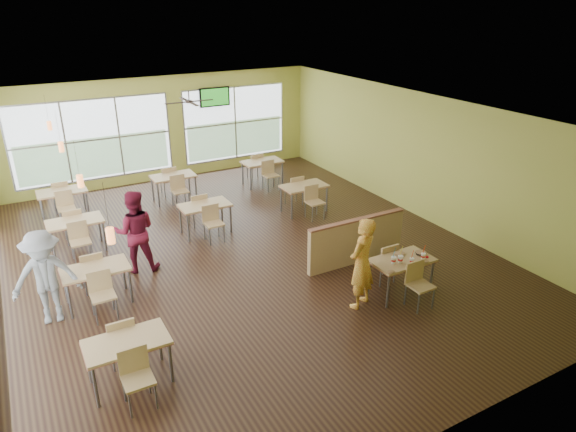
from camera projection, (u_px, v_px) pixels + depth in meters
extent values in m
plane|color=black|center=(243.00, 254.00, 11.61)|extent=(12.00, 12.00, 0.00)
plane|color=white|center=(237.00, 113.00, 10.35)|extent=(12.00, 12.00, 0.00)
cube|color=#AFAA47|center=(160.00, 129.00, 15.80)|extent=(10.00, 0.04, 3.20)
cube|color=#AFAA47|center=(445.00, 338.00, 6.16)|extent=(10.00, 0.04, 3.20)
cube|color=#AFAA47|center=(418.00, 155.00, 13.21)|extent=(0.04, 12.00, 3.20)
cube|color=white|center=(93.00, 140.00, 14.92)|extent=(4.50, 0.02, 2.35)
cube|color=white|center=(235.00, 123.00, 16.93)|extent=(3.50, 0.02, 2.35)
cube|color=#B7BABC|center=(172.00, 167.00, 16.38)|extent=(8.00, 0.04, 0.05)
cube|color=tan|center=(402.00, 260.00, 9.81)|extent=(1.20, 0.70, 0.04)
cube|color=brown|center=(402.00, 261.00, 9.82)|extent=(1.22, 0.71, 0.01)
cylinder|color=slate|center=(388.00, 291.00, 9.48)|extent=(0.05, 0.05, 0.71)
cylinder|color=slate|center=(432.00, 277.00, 9.96)|extent=(0.05, 0.05, 0.71)
cylinder|color=slate|center=(369.00, 277.00, 9.95)|extent=(0.05, 0.05, 0.71)
cylinder|color=slate|center=(411.00, 264.00, 10.43)|extent=(0.05, 0.05, 0.71)
cube|color=tan|center=(383.00, 261.00, 10.36)|extent=(0.42, 0.42, 0.04)
cube|color=tan|center=(378.00, 248.00, 10.43)|extent=(0.42, 0.04, 0.40)
cube|color=tan|center=(420.00, 286.00, 9.48)|extent=(0.42, 0.42, 0.04)
cube|color=tan|center=(429.00, 280.00, 9.24)|extent=(0.42, 0.04, 0.40)
cube|color=tan|center=(356.00, 242.00, 11.06)|extent=(2.40, 0.12, 1.00)
cube|color=brown|center=(358.00, 220.00, 10.86)|extent=(2.40, 0.14, 0.04)
cube|color=tan|center=(127.00, 342.00, 7.48)|extent=(1.20, 0.70, 0.04)
cube|color=brown|center=(127.00, 343.00, 7.49)|extent=(1.22, 0.71, 0.01)
cylinder|color=slate|center=(95.00, 387.00, 7.16)|extent=(0.05, 0.05, 0.71)
cylinder|color=slate|center=(171.00, 362.00, 7.64)|extent=(0.05, 0.05, 0.71)
cylinder|color=slate|center=(88.00, 363.00, 7.62)|extent=(0.05, 0.05, 0.71)
cylinder|color=slate|center=(160.00, 341.00, 8.11)|extent=(0.05, 0.05, 0.71)
cube|color=tan|center=(121.00, 338.00, 8.03)|extent=(0.42, 0.42, 0.04)
cube|color=tan|center=(116.00, 320.00, 8.10)|extent=(0.42, 0.04, 0.40)
cube|color=tan|center=(138.00, 380.00, 7.15)|extent=(0.42, 0.42, 0.04)
cube|color=tan|center=(140.00, 375.00, 6.91)|extent=(0.42, 0.04, 0.40)
cube|color=tan|center=(95.00, 269.00, 9.49)|extent=(1.20, 0.70, 0.04)
cube|color=brown|center=(95.00, 270.00, 9.50)|extent=(1.22, 0.71, 0.01)
cylinder|color=slate|center=(70.00, 301.00, 9.16)|extent=(0.05, 0.05, 0.71)
cylinder|color=slate|center=(131.00, 286.00, 9.65)|extent=(0.05, 0.05, 0.71)
cylinder|color=slate|center=(65.00, 287.00, 9.63)|extent=(0.05, 0.05, 0.71)
cylinder|color=slate|center=(124.00, 273.00, 10.11)|extent=(0.05, 0.05, 0.71)
cube|color=tan|center=(92.00, 269.00, 10.04)|extent=(0.42, 0.42, 0.04)
cube|color=tan|center=(89.00, 256.00, 10.11)|extent=(0.42, 0.04, 0.40)
cube|color=tan|center=(103.00, 296.00, 9.16)|extent=(0.42, 0.42, 0.04)
cube|color=tan|center=(103.00, 290.00, 8.92)|extent=(0.42, 0.04, 0.40)
cube|color=tan|center=(75.00, 221.00, 11.50)|extent=(1.20, 0.70, 0.04)
cube|color=brown|center=(75.00, 222.00, 11.51)|extent=(1.22, 0.71, 0.01)
cylinder|color=slate|center=(53.00, 247.00, 11.17)|extent=(0.05, 0.05, 0.71)
cylinder|color=slate|center=(104.00, 236.00, 11.65)|extent=(0.05, 0.05, 0.71)
cylinder|color=slate|center=(50.00, 237.00, 11.64)|extent=(0.05, 0.05, 0.71)
cylinder|color=slate|center=(100.00, 227.00, 12.12)|extent=(0.05, 0.05, 0.71)
cube|color=tan|center=(73.00, 224.00, 12.05)|extent=(0.42, 0.42, 0.04)
cube|color=tan|center=(70.00, 213.00, 12.12)|extent=(0.42, 0.04, 0.40)
cube|color=tan|center=(81.00, 242.00, 11.17)|extent=(0.42, 0.42, 0.04)
cube|color=tan|center=(80.00, 236.00, 10.93)|extent=(0.42, 0.04, 0.40)
cube|color=tan|center=(62.00, 191.00, 13.26)|extent=(1.20, 0.70, 0.04)
cube|color=brown|center=(62.00, 192.00, 13.27)|extent=(1.22, 0.71, 0.01)
cylinder|color=slate|center=(43.00, 212.00, 12.94)|extent=(0.05, 0.05, 0.71)
cylinder|color=slate|center=(88.00, 205.00, 13.42)|extent=(0.05, 0.05, 0.71)
cylinder|color=slate|center=(41.00, 205.00, 13.40)|extent=(0.05, 0.05, 0.71)
cylinder|color=slate|center=(84.00, 198.00, 13.89)|extent=(0.05, 0.05, 0.71)
cube|color=tan|center=(61.00, 195.00, 13.82)|extent=(0.42, 0.42, 0.04)
cube|color=tan|center=(58.00, 185.00, 13.88)|extent=(0.42, 0.04, 0.40)
cube|color=tan|center=(66.00, 208.00, 12.93)|extent=(0.42, 0.42, 0.04)
cube|color=tan|center=(66.00, 203.00, 12.69)|extent=(0.42, 0.04, 0.40)
cube|color=tan|center=(205.00, 205.00, 12.39)|extent=(1.20, 0.70, 0.04)
cube|color=brown|center=(205.00, 206.00, 12.40)|extent=(1.22, 0.71, 0.01)
cylinder|color=slate|center=(188.00, 228.00, 12.07)|extent=(0.05, 0.05, 0.71)
cylinder|color=slate|center=(231.00, 219.00, 12.55)|extent=(0.05, 0.05, 0.71)
cylinder|color=slate|center=(181.00, 219.00, 12.53)|extent=(0.05, 0.05, 0.71)
cylinder|color=slate|center=(222.00, 211.00, 13.01)|extent=(0.05, 0.05, 0.71)
cube|color=tan|center=(198.00, 208.00, 12.94)|extent=(0.42, 0.42, 0.04)
cube|color=tan|center=(195.00, 198.00, 13.01)|extent=(0.42, 0.04, 0.40)
cube|color=tan|center=(214.00, 224.00, 12.06)|extent=(0.42, 0.42, 0.04)
cube|color=tan|center=(216.00, 218.00, 11.82)|extent=(0.42, 0.04, 0.40)
cube|color=tan|center=(173.00, 176.00, 14.40)|extent=(1.20, 0.70, 0.04)
cube|color=brown|center=(173.00, 177.00, 14.41)|extent=(1.22, 0.71, 0.01)
cylinder|color=slate|center=(158.00, 195.00, 14.07)|extent=(0.05, 0.05, 0.71)
cylinder|color=slate|center=(196.00, 188.00, 14.56)|extent=(0.05, 0.05, 0.71)
cylinder|color=slate|center=(153.00, 189.00, 14.54)|extent=(0.05, 0.05, 0.71)
cylinder|color=slate|center=(189.00, 182.00, 15.02)|extent=(0.05, 0.05, 0.71)
cube|color=tan|center=(168.00, 180.00, 14.95)|extent=(0.42, 0.42, 0.04)
cube|color=tan|center=(166.00, 171.00, 15.02)|extent=(0.42, 0.04, 0.40)
cube|color=tan|center=(180.00, 191.00, 14.07)|extent=(0.42, 0.42, 0.04)
cube|color=tan|center=(182.00, 186.00, 13.83)|extent=(0.42, 0.04, 0.40)
cube|color=tan|center=(304.00, 186.00, 13.64)|extent=(1.20, 0.70, 0.04)
cube|color=brown|center=(304.00, 187.00, 13.65)|extent=(1.22, 0.71, 0.01)
cylinder|color=slate|center=(292.00, 206.00, 13.32)|extent=(0.05, 0.05, 0.71)
cylinder|color=slate|center=(327.00, 199.00, 13.80)|extent=(0.05, 0.05, 0.71)
cylinder|color=slate|center=(281.00, 199.00, 13.78)|extent=(0.05, 0.05, 0.71)
cylinder|color=slate|center=(315.00, 192.00, 14.27)|extent=(0.05, 0.05, 0.71)
cube|color=tan|center=(294.00, 190.00, 14.20)|extent=(0.42, 0.42, 0.04)
cube|color=tan|center=(291.00, 180.00, 14.26)|extent=(0.42, 0.04, 0.40)
cube|color=tan|center=(315.00, 202.00, 13.31)|extent=(0.42, 0.42, 0.04)
cube|color=tan|center=(319.00, 197.00, 13.07)|extent=(0.42, 0.04, 0.40)
cube|color=tan|center=(262.00, 162.00, 15.65)|extent=(1.20, 0.70, 0.04)
cube|color=brown|center=(262.00, 162.00, 15.66)|extent=(1.22, 0.71, 0.01)
cylinder|color=slate|center=(251.00, 179.00, 15.32)|extent=(0.05, 0.05, 0.71)
cylinder|color=slate|center=(282.00, 173.00, 15.81)|extent=(0.05, 0.05, 0.71)
cylinder|color=slate|center=(243.00, 173.00, 15.79)|extent=(0.05, 0.05, 0.71)
cylinder|color=slate|center=(274.00, 168.00, 16.27)|extent=(0.05, 0.05, 0.71)
cube|color=tan|center=(255.00, 166.00, 16.20)|extent=(0.42, 0.42, 0.04)
cube|color=tan|center=(252.00, 157.00, 16.27)|extent=(0.42, 0.04, 0.40)
cube|color=tan|center=(271.00, 175.00, 15.32)|extent=(0.42, 0.42, 0.04)
cube|color=tan|center=(274.00, 170.00, 15.08)|extent=(0.42, 0.04, 0.40)
cylinder|color=#2D2119|center=(106.00, 208.00, 6.65)|extent=(0.01, 0.01, 0.70)
cylinder|color=orange|center=(110.00, 236.00, 6.80)|extent=(0.11, 0.11, 0.22)
cylinder|color=#2D2119|center=(76.00, 159.00, 8.65)|extent=(0.01, 0.01, 0.70)
cylinder|color=orange|center=(80.00, 181.00, 8.81)|extent=(0.11, 0.11, 0.22)
cylinder|color=#2D2119|center=(58.00, 128.00, 10.66)|extent=(0.01, 0.01, 0.70)
cylinder|color=orange|center=(61.00, 147.00, 10.82)|extent=(0.11, 0.11, 0.22)
cylinder|color=#2D2119|center=(46.00, 109.00, 12.43)|extent=(0.01, 0.01, 0.70)
cylinder|color=orange|center=(49.00, 126.00, 12.59)|extent=(0.11, 0.11, 0.22)
cylinder|color=#2D2119|center=(189.00, 96.00, 12.80)|extent=(0.03, 0.03, 0.24)
cylinder|color=#2D2119|center=(189.00, 102.00, 12.86)|extent=(0.16, 0.16, 0.06)
cube|color=#2D2119|center=(202.00, 100.00, 13.02)|extent=(0.55, 0.10, 0.01)
cube|color=#2D2119|center=(185.00, 99.00, 13.14)|extent=(0.10, 0.55, 0.01)
cube|color=#2D2119|center=(176.00, 103.00, 12.70)|extent=(0.55, 0.10, 0.01)
cube|color=#2D2119|center=(194.00, 104.00, 12.58)|extent=(0.10, 0.55, 0.01)
cube|color=black|center=(215.00, 97.00, 16.19)|extent=(1.00, 0.06, 0.60)
cube|color=#289024|center=(215.00, 97.00, 16.16)|extent=(0.90, 0.01, 0.52)
imported|color=#CD5616|center=(362.00, 263.00, 9.36)|extent=(0.77, 0.66, 1.77)
imported|color=maroon|center=(135.00, 231.00, 10.63)|extent=(1.02, 0.89, 1.78)
imported|color=slate|center=(46.00, 277.00, 8.91)|extent=(1.21, 0.78, 1.76)
cone|color=white|center=(394.00, 260.00, 9.62)|extent=(0.10, 0.10, 0.13)
cylinder|color=red|center=(394.00, 260.00, 9.62)|extent=(0.09, 0.09, 0.04)
cylinder|color=white|center=(394.00, 257.00, 9.59)|extent=(0.10, 0.10, 0.01)
cylinder|color=#1B82C5|center=(394.00, 252.00, 9.55)|extent=(0.02, 0.06, 0.24)
cone|color=white|center=(400.00, 259.00, 9.64)|extent=(0.10, 0.10, 0.13)
cylinder|color=red|center=(400.00, 259.00, 9.64)|extent=(0.09, 0.09, 0.04)
cylinder|color=white|center=(401.00, 256.00, 9.62)|extent=(0.11, 0.11, 0.01)
cylinder|color=yellow|center=(401.00, 250.00, 9.57)|extent=(0.03, 0.06, 0.24)
cone|color=white|center=(412.00, 261.00, 9.61)|extent=(0.08, 0.08, 0.11)
cylinder|color=red|center=(412.00, 261.00, 9.61)|extent=(0.08, 0.08, 0.03)
cylinder|color=white|center=(412.00, 258.00, 9.59)|extent=(0.09, 0.09, 0.01)
cylinder|color=red|center=(412.00, 254.00, 9.55)|extent=(0.01, 0.05, 0.20)
cone|color=white|center=(423.00, 256.00, 9.78)|extent=(0.09, 0.09, 0.12)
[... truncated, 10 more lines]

